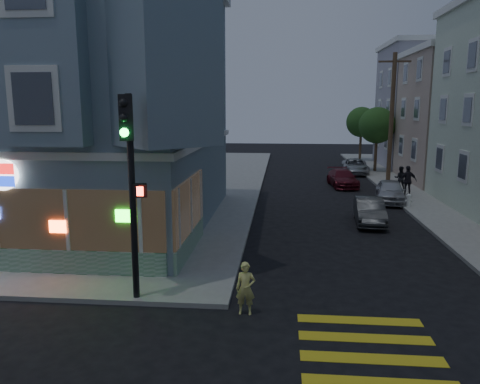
# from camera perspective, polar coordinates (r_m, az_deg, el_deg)

# --- Properties ---
(ground) EXTENTS (120.00, 120.00, 0.00)m
(ground) POSITION_cam_1_polar(r_m,az_deg,el_deg) (12.30, -17.30, -16.88)
(ground) COLOR black
(ground) RESTS_ON ground
(sidewalk_nw) EXTENTS (33.00, 42.00, 0.15)m
(sidewalk_nw) POSITION_cam_1_polar(r_m,az_deg,el_deg) (37.99, -23.00, 1.35)
(sidewalk_nw) COLOR gray
(sidewalk_nw) RESTS_ON ground
(corner_building) EXTENTS (14.60, 14.60, 11.40)m
(corner_building) POSITION_cam_1_polar(r_m,az_deg,el_deg) (23.47, -21.52, 10.40)
(corner_building) COLOR gray
(corner_building) RESTS_ON sidewalk_nw
(row_house_d) EXTENTS (12.00, 8.60, 10.50)m
(row_house_d) POSITION_cam_1_polar(r_m,az_deg,el_deg) (46.54, 24.49, 9.36)
(row_house_d) COLOR #9591A0
(row_house_d) RESTS_ON sidewalk_ne
(utility_pole) EXTENTS (2.20, 0.30, 9.00)m
(utility_pole) POSITION_cam_1_polar(r_m,az_deg,el_deg) (34.87, 18.00, 8.73)
(utility_pole) COLOR #4C3826
(utility_pole) RESTS_ON sidewalk_ne
(street_tree_near) EXTENTS (3.00, 3.00, 5.30)m
(street_tree_near) POSITION_cam_1_polar(r_m,az_deg,el_deg) (40.81, 16.37, 7.78)
(street_tree_near) COLOR #4C3826
(street_tree_near) RESTS_ON sidewalk_ne
(street_tree_far) EXTENTS (3.00, 3.00, 5.30)m
(street_tree_far) POSITION_cam_1_polar(r_m,az_deg,el_deg) (48.68, 14.58, 8.24)
(street_tree_far) COLOR #4C3826
(street_tree_far) RESTS_ON sidewalk_ne
(running_child) EXTENTS (0.53, 0.35, 1.45)m
(running_child) POSITION_cam_1_polar(r_m,az_deg,el_deg) (12.81, 0.69, -11.67)
(running_child) COLOR #E8E476
(running_child) RESTS_ON ground
(pedestrian_a) EXTENTS (0.86, 0.74, 1.53)m
(pedestrian_a) POSITION_cam_1_polar(r_m,az_deg,el_deg) (32.18, 18.94, 1.62)
(pedestrian_a) COLOR black
(pedestrian_a) RESTS_ON sidewalk_ne
(pedestrian_b) EXTENTS (1.13, 0.59, 1.84)m
(pedestrian_b) POSITION_cam_1_polar(r_m,az_deg,el_deg) (30.09, 19.78, 1.28)
(pedestrian_b) COLOR black
(pedestrian_b) RESTS_ON sidewalk_ne
(parked_car_a) EXTENTS (2.07, 4.05, 1.32)m
(parked_car_a) POSITION_cam_1_polar(r_m,az_deg,el_deg) (28.52, 17.86, 0.09)
(parked_car_a) COLOR #B7B9C0
(parked_car_a) RESTS_ON ground
(parked_car_b) EXTENTS (1.57, 3.79, 1.22)m
(parked_car_b) POSITION_cam_1_polar(r_m,az_deg,el_deg) (23.11, 15.52, -2.26)
(parked_car_b) COLOR #353739
(parked_car_b) RESTS_ON ground
(parked_car_c) EXTENTS (2.06, 4.24, 1.19)m
(parked_car_c) POSITION_cam_1_polar(r_m,az_deg,el_deg) (33.23, 12.40, 1.65)
(parked_car_c) COLOR maroon
(parked_car_c) RESTS_ON ground
(parked_car_d) EXTENTS (2.38, 4.58, 1.23)m
(parked_car_d) POSITION_cam_1_polar(r_m,az_deg,el_deg) (39.77, 13.85, 3.04)
(parked_car_d) COLOR #9CA0A6
(parked_car_d) RESTS_ON ground
(traffic_signal) EXTENTS (0.72, 0.64, 5.73)m
(traffic_signal) POSITION_cam_1_polar(r_m,az_deg,el_deg) (12.95, -13.25, 3.40)
(traffic_signal) COLOR black
(traffic_signal) RESTS_ON sidewalk_nw
(fire_hydrant) EXTENTS (0.41, 0.23, 0.70)m
(fire_hydrant) POSITION_cam_1_polar(r_m,az_deg,el_deg) (27.03, 19.86, -0.89)
(fire_hydrant) COLOR white
(fire_hydrant) RESTS_ON sidewalk_ne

